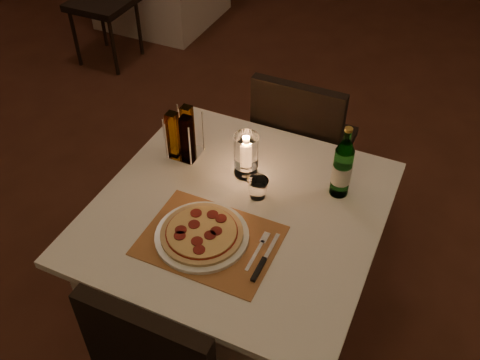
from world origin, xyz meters
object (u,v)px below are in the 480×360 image
at_px(main_table, 238,272).
at_px(plate, 202,236).
at_px(chair_far, 301,139).
at_px(pizza, 202,233).
at_px(water_bottle, 342,168).
at_px(tumbler, 258,188).
at_px(hurricane_candle, 246,152).

height_order(main_table, plate, plate).
height_order(chair_far, pizza, chair_far).
height_order(chair_far, water_bottle, water_bottle).
xyz_separation_m(main_table, chair_far, (-0.00, 0.71, 0.18)).
bearing_deg(tumbler, plate, -108.69).
bearing_deg(plate, hurricane_candle, 90.02).
xyz_separation_m(main_table, hurricane_candle, (-0.05, 0.18, 0.47)).
distance_m(plate, pizza, 0.02).
bearing_deg(chair_far, pizza, -93.21).
distance_m(chair_far, water_bottle, 0.65).
relative_size(pizza, hurricane_candle, 1.56).
xyz_separation_m(chair_far, tumbler, (0.04, -0.63, 0.23)).
relative_size(main_table, tumbler, 12.82).
bearing_deg(plate, main_table, 74.48).
xyz_separation_m(chair_far, plate, (-0.05, -0.89, 0.20)).
xyz_separation_m(tumbler, hurricane_candle, (-0.09, 0.10, 0.07)).
height_order(plate, hurricane_candle, hurricane_candle).
xyz_separation_m(water_bottle, hurricane_candle, (-0.35, -0.05, -0.01)).
bearing_deg(pizza, tumbler, 71.26).
bearing_deg(tumbler, water_bottle, 28.43).
bearing_deg(plate, water_bottle, 49.16).
bearing_deg(hurricane_candle, plate, -89.98).
bearing_deg(water_bottle, tumbler, -151.57).
xyz_separation_m(pizza, hurricane_candle, (0.00, 0.36, 0.08)).
bearing_deg(hurricane_candle, water_bottle, 7.25).
distance_m(main_table, tumbler, 0.42).
xyz_separation_m(chair_far, hurricane_candle, (-0.05, -0.53, 0.30)).
relative_size(main_table, water_bottle, 3.40).
xyz_separation_m(main_table, tumbler, (0.04, 0.09, 0.40)).
distance_m(main_table, hurricane_candle, 0.51).
bearing_deg(hurricane_candle, chair_far, 84.59).
xyz_separation_m(plate, pizza, (-0.00, 0.00, 0.02)).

